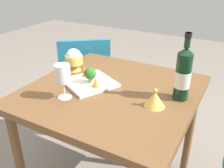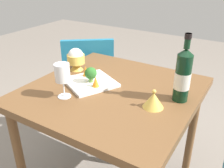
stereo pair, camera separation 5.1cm
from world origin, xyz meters
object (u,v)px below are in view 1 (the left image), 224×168
(wine_bottle, at_px, (183,74))
(broccoli_floret, at_px, (90,74))
(serving_plate, at_px, (90,83))
(carrot_garnish_right, at_px, (85,71))
(carrot_garnish_left, at_px, (96,82))
(rice_bowl, at_px, (74,59))
(rice_bowl_lid, at_px, (155,99))
(chair_by_wall, at_px, (85,75))
(wine_glass, at_px, (63,74))

(wine_bottle, height_order, broccoli_floret, wine_bottle)
(serving_plate, relative_size, carrot_garnish_right, 5.45)
(broccoli_floret, xyz_separation_m, carrot_garnish_left, (-0.06, 0.03, -0.02))
(carrot_garnish_left, bearing_deg, rice_bowl, -31.26)
(rice_bowl, distance_m, rice_bowl_lid, 0.62)
(serving_plate, xyz_separation_m, carrot_garnish_right, (0.07, -0.04, 0.04))
(rice_bowl_lid, distance_m, broccoli_floret, 0.40)
(chair_by_wall, bearing_deg, wine_bottle, -62.45)
(rice_bowl_lid, xyz_separation_m, serving_plate, (0.40, -0.05, -0.03))
(rice_bowl_lid, relative_size, carrot_garnish_left, 1.78)
(carrot_garnish_left, relative_size, carrot_garnish_right, 0.91)
(wine_bottle, relative_size, rice_bowl_lid, 3.36)
(carrot_garnish_left, bearing_deg, broccoli_floret, -31.83)
(wine_bottle, height_order, carrot_garnish_left, wine_bottle)
(broccoli_floret, relative_size, carrot_garnish_right, 1.38)
(rice_bowl_lid, relative_size, broccoli_floret, 1.17)
(chair_by_wall, relative_size, carrot_garnish_right, 13.72)
(carrot_garnish_left, bearing_deg, carrot_garnish_right, -33.18)
(serving_plate, bearing_deg, rice_bowl, -31.15)
(rice_bowl, bearing_deg, wine_bottle, 177.25)
(rice_bowl, xyz_separation_m, broccoli_floret, (-0.20, 0.12, -0.01))
(carrot_garnish_left, bearing_deg, chair_by_wall, -49.74)
(chair_by_wall, relative_size, broccoli_floret, 9.91)
(chair_by_wall, distance_m, rice_bowl, 0.53)
(chair_by_wall, distance_m, broccoli_floret, 0.71)
(carrot_garnish_right, bearing_deg, broccoli_floret, 145.82)
(carrot_garnish_right, bearing_deg, carrot_garnish_left, 146.82)
(chair_by_wall, relative_size, rice_bowl, 6.00)
(serving_plate, distance_m, carrot_garnish_left, 0.08)
(rice_bowl, relative_size, broccoli_floret, 1.65)
(rice_bowl, height_order, carrot_garnish_left, rice_bowl)
(serving_plate, bearing_deg, chair_by_wall, -51.87)
(chair_by_wall, xyz_separation_m, carrot_garnish_right, (-0.33, 0.46, 0.27))
(wine_bottle, distance_m, broccoli_floret, 0.49)
(rice_bowl, distance_m, carrot_garnish_right, 0.15)
(wine_bottle, bearing_deg, serving_plate, 9.95)
(wine_bottle, relative_size, wine_glass, 1.88)
(wine_glass, bearing_deg, carrot_garnish_right, -80.06)
(rice_bowl, bearing_deg, chair_by_wall, -62.69)
(broccoli_floret, bearing_deg, wine_bottle, -169.28)
(rice_bowl_lid, bearing_deg, chair_by_wall, -34.69)
(carrot_garnish_right, bearing_deg, chair_by_wall, -54.25)
(rice_bowl, height_order, carrot_garnish_right, rice_bowl)
(rice_bowl, distance_m, broccoli_floret, 0.24)
(chair_by_wall, bearing_deg, carrot_garnish_right, -91.42)
(carrot_garnish_left, bearing_deg, wine_glass, 59.82)
(wine_bottle, distance_m, serving_plate, 0.51)
(chair_by_wall, xyz_separation_m, broccoli_floret, (-0.40, 0.51, 0.29))
(wine_bottle, bearing_deg, chair_by_wall, -25.27)
(rice_bowl, relative_size, carrot_garnish_right, 2.29)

